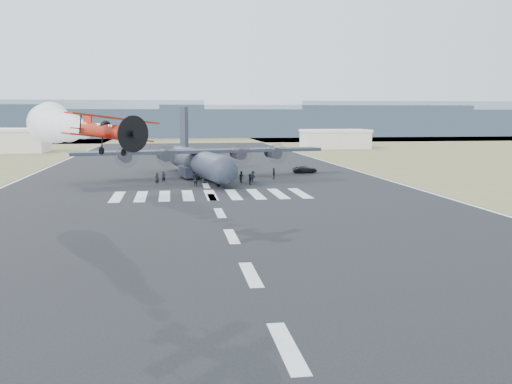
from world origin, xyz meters
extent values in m
plane|color=black|center=(0.00, 0.00, 0.00)|extent=(500.00, 500.00, 0.00)
cube|color=olive|center=(0.00, 230.00, 0.00)|extent=(500.00, 80.00, 0.00)
cube|color=#8093A2|center=(-65.00, 260.00, 8.50)|extent=(150.00, 50.00, 17.00)
cube|color=#8093A2|center=(0.00, 260.00, 6.50)|extent=(150.00, 50.00, 13.00)
cube|color=#8093A2|center=(65.00, 260.00, 7.50)|extent=(150.00, 50.00, 15.00)
cube|color=#8093A2|center=(130.00, 260.00, 8.50)|extent=(150.00, 50.00, 17.00)
cube|color=beige|center=(-52.00, 145.00, 3.00)|extent=(24.00, 14.00, 6.00)
cube|color=white|center=(-52.00, 145.00, 6.30)|extent=(24.50, 14.50, 0.80)
cube|color=beige|center=(46.00, 150.00, 2.60)|extent=(20.00, 12.00, 5.20)
cube|color=white|center=(46.00, 150.00, 5.50)|extent=(20.50, 12.50, 0.80)
cylinder|color=#B9340C|center=(-9.30, 15.65, 9.33)|extent=(2.75, 5.44, 0.98)
sphere|color=black|center=(-9.37, 15.85, 9.71)|extent=(0.76, 0.76, 0.76)
cylinder|color=black|center=(-8.43, 13.19, 9.33)|extent=(1.24, 0.98, 1.09)
cylinder|color=black|center=(-8.30, 12.83, 9.33)|extent=(2.26, 0.83, 2.39)
cube|color=#B9340C|center=(-9.16, 15.24, 8.95)|extent=(6.47, 3.20, 0.85)
cube|color=#B9340C|center=(-9.05, 14.93, 10.26)|extent=(6.68, 3.28, 0.88)
cube|color=#B9340C|center=(-10.14, 18.00, 9.88)|extent=(0.43, 0.96, 1.09)
cube|color=#B9340C|center=(-10.14, 18.00, 9.33)|extent=(2.30, 1.45, 0.09)
cylinder|color=black|center=(-9.83, 14.54, 8.03)|extent=(0.28, 0.49, 0.48)
cylinder|color=black|center=(-8.19, 15.12, 8.03)|extent=(0.28, 0.49, 0.48)
sphere|color=white|center=(-10.21, 18.20, 9.33)|extent=(0.76, 0.76, 0.76)
sphere|color=white|center=(-11.09, 20.66, 9.37)|extent=(1.15, 1.15, 1.15)
sphere|color=white|center=(-11.97, 23.11, 9.40)|extent=(1.53, 1.53, 1.53)
sphere|color=white|center=(-12.84, 25.57, 9.43)|extent=(1.92, 1.92, 1.92)
sphere|color=white|center=(-13.72, 28.02, 9.46)|extent=(2.31, 2.31, 2.31)
sphere|color=white|center=(-14.59, 30.48, 9.50)|extent=(2.69, 2.69, 2.69)
sphere|color=white|center=(-15.47, 32.93, 9.53)|extent=(3.08, 3.08, 3.08)
sphere|color=white|center=(-16.35, 35.39, 9.56)|extent=(3.46, 3.46, 3.46)
sphere|color=white|center=(-17.22, 37.84, 9.59)|extent=(3.85, 3.85, 3.85)
sphere|color=white|center=(-18.10, 40.30, 9.63)|extent=(4.24, 4.24, 4.24)
cylinder|color=#222433|center=(-0.39, 69.73, 2.66)|extent=(9.26, 28.90, 4.09)
sphere|color=#222433|center=(2.23, 55.65, 2.66)|extent=(4.09, 4.09, 4.09)
cone|color=#222433|center=(-3.01, 83.81, 2.66)|extent=(5.14, 6.78, 4.09)
cube|color=#222433|center=(-0.20, 68.72, 4.60)|extent=(41.00, 11.71, 0.51)
cylinder|color=#222433|center=(-12.17, 65.98, 4.09)|extent=(2.52, 4.16, 1.84)
cylinder|color=#3F3F44|center=(-11.80, 63.96, 4.09)|extent=(3.43, 0.69, 3.48)
cylinder|color=#222433|center=(-6.14, 67.10, 4.09)|extent=(2.52, 4.16, 1.84)
cylinder|color=#3F3F44|center=(-5.77, 65.09, 4.09)|extent=(3.43, 0.69, 3.48)
cylinder|color=#222433|center=(5.92, 69.34, 4.09)|extent=(2.52, 4.16, 1.84)
cylinder|color=#3F3F44|center=(6.30, 67.33, 4.09)|extent=(3.43, 0.69, 3.48)
cylinder|color=#222433|center=(11.96, 70.47, 4.09)|extent=(2.52, 4.16, 1.84)
cylinder|color=#3F3F44|center=(12.33, 68.46, 4.09)|extent=(3.43, 0.69, 3.48)
cube|color=#222433|center=(-2.63, 81.79, 7.77)|extent=(1.45, 4.64, 8.18)
cube|color=#222433|center=(-2.73, 82.30, 3.48)|extent=(14.64, 5.64, 0.36)
cube|color=#222433|center=(-2.79, 70.32, 1.12)|extent=(2.33, 6.26, 1.64)
cylinder|color=black|center=(-2.79, 70.32, 0.56)|extent=(0.71, 1.20, 1.12)
cube|color=#222433|center=(1.64, 71.15, 1.12)|extent=(2.33, 6.26, 1.64)
cylinder|color=black|center=(1.64, 71.15, 0.56)|extent=(0.71, 1.20, 1.12)
cylinder|color=black|center=(1.67, 58.67, 0.46)|extent=(0.57, 0.98, 0.92)
imported|color=black|center=(18.98, 76.54, 0.62)|extent=(4.81, 2.99, 1.24)
imported|color=black|center=(-7.26, 62.09, 0.91)|extent=(0.81, 0.73, 1.83)
imported|color=black|center=(-1.54, 59.82, 0.89)|extent=(1.02, 0.96, 1.79)
imported|color=black|center=(7.54, 63.49, 0.91)|extent=(1.16, 1.25, 1.81)
imported|color=black|center=(11.51, 67.17, 0.92)|extent=(0.87, 1.20, 1.84)
imported|color=black|center=(-0.19, 62.90, 0.90)|extent=(0.93, 0.63, 1.81)
imported|color=black|center=(6.73, 60.85, 0.82)|extent=(0.54, 1.53, 1.64)
imported|color=black|center=(-6.28, 65.08, 0.87)|extent=(0.79, 0.73, 1.73)
imported|color=black|center=(5.69, 63.14, 0.90)|extent=(0.77, 0.99, 1.80)
camera|label=1|loc=(-5.01, -24.14, 10.44)|focal=40.00mm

